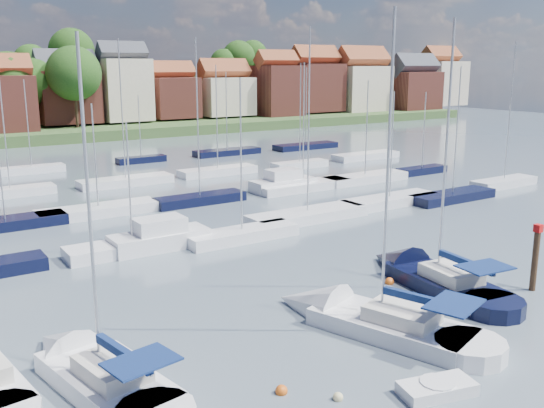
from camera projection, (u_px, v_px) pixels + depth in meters
ground at (131, 192)px, 62.34m from camera, size 260.00×260.00×0.00m
sailboat_left at (91, 371)px, 25.15m from camera, size 4.91×11.51×15.19m
sailboat_centre at (363, 319)px, 30.30m from camera, size 6.98×12.68×16.65m
sailboat_navy at (427, 277)px, 36.36m from camera, size 4.55×12.27×16.58m
tender at (437, 389)px, 24.02m from camera, size 3.27×2.08×0.65m
timber_piling at (533, 275)px, 34.97m from camera, size 0.40×0.40×6.21m
buoy_b at (338, 400)px, 23.69m from camera, size 0.41×0.41×0.41m
buoy_c at (281, 393)px, 24.16m from camera, size 0.50×0.50×0.50m
buoy_d at (453, 357)px, 27.17m from camera, size 0.47×0.47×0.47m
buoy_e at (389, 284)px, 36.25m from camera, size 0.54×0.54×0.54m
marina_field at (168, 194)px, 59.30m from camera, size 79.62×41.41×15.93m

